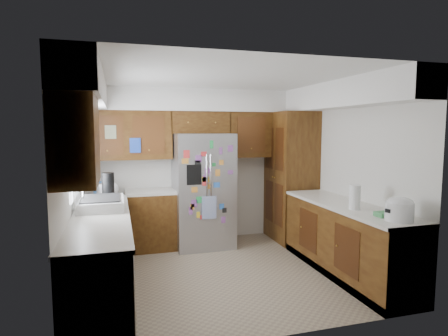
{
  "coord_description": "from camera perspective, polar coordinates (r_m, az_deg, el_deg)",
  "views": [
    {
      "loc": [
        -1.3,
        -4.54,
        1.87
      ],
      "look_at": [
        0.1,
        0.35,
        1.34
      ],
      "focal_mm": 30.0,
      "sensor_mm": 36.0,
      "label": 1
    }
  ],
  "objects": [
    {
      "name": "left_counter_run",
      "position": [
        4.79,
        -16.31,
        -11.79
      ],
      "size": [
        1.36,
        3.2,
        0.92
      ],
      "color": "#3C1E0B",
      "rests_on": "ground"
    },
    {
      "name": "right_counter_run",
      "position": [
        5.14,
        18.11,
        -10.7
      ],
      "size": [
        0.63,
        2.25,
        0.92
      ],
      "color": "#3C1E0B",
      "rests_on": "ground"
    },
    {
      "name": "left_counter_clutter",
      "position": [
        5.41,
        -17.36,
        -3.02
      ],
      "size": [
        0.35,
        0.88,
        0.38
      ],
      "color": "black",
      "rests_on": "left_counter_run"
    },
    {
      "name": "fridge",
      "position": [
        5.97,
        -3.2,
        -3.4
      ],
      "size": [
        0.9,
        0.79,
        1.8
      ],
      "color": "gray",
      "rests_on": "ground"
    },
    {
      "name": "pantry",
      "position": [
        6.39,
        10.13,
        -1.28
      ],
      "size": [
        0.6,
        0.9,
        2.15
      ],
      "primitive_type": "cube",
      "color": "#3C1E0B",
      "rests_on": "ground"
    },
    {
      "name": "rice_cooker",
      "position": [
        4.3,
        25.17,
        -5.59
      ],
      "size": [
        0.29,
        0.28,
        0.25
      ],
      "color": "white",
      "rests_on": "right_counter_run"
    },
    {
      "name": "fridge_top_items",
      "position": [
        6.08,
        -4.72,
        9.77
      ],
      "size": [
        0.71,
        0.36,
        0.26
      ],
      "color": "blue",
      "rests_on": "bridge_cabinet"
    },
    {
      "name": "sink_assembly",
      "position": [
        4.73,
        -18.19,
        -5.1
      ],
      "size": [
        0.52,
        0.7,
        0.37
      ],
      "color": "silver",
      "rests_on": "left_counter_run"
    },
    {
      "name": "paper_towel",
      "position": [
        4.7,
        19.3,
        -4.24
      ],
      "size": [
        0.13,
        0.13,
        0.29
      ],
      "primitive_type": "cylinder",
      "color": "white",
      "rests_on": "right_counter_run"
    },
    {
      "name": "floor",
      "position": [
        5.08,
        -0.02,
        -15.64
      ],
      "size": [
        3.6,
        3.6,
        0.0
      ],
      "primitive_type": "plane",
      "color": "gray",
      "rests_on": "ground"
    },
    {
      "name": "bridge_cabinet",
      "position": [
        6.11,
        -3.73,
        6.93
      ],
      "size": [
        0.96,
        0.34,
        0.35
      ],
      "primitive_type": "cube",
      "color": "#3C1E0B",
      "rests_on": "fridge"
    },
    {
      "name": "room_shell",
      "position": [
        5.05,
        -2.32,
        5.41
      ],
      "size": [
        3.64,
        3.24,
        2.52
      ],
      "color": "silver",
      "rests_on": "ground"
    }
  ]
}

